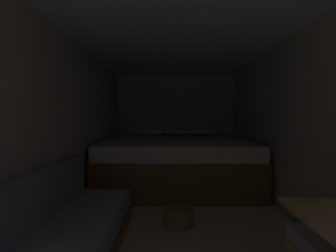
# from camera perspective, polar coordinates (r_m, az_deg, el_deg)

# --- Properties ---
(ground_plane) EXTENTS (7.39, 7.39, 0.00)m
(ground_plane) POSITION_cam_1_polar(r_m,az_deg,el_deg) (2.69, 3.00, -23.04)
(ground_plane) COLOR beige
(wall_back) EXTENTS (2.58, 0.05, 2.03)m
(wall_back) POSITION_cam_1_polar(r_m,az_deg,el_deg) (5.15, 1.86, 0.80)
(wall_back) COLOR beige
(wall_back) RESTS_ON ground
(wall_left) EXTENTS (0.05, 5.39, 2.03)m
(wall_left) POSITION_cam_1_polar(r_m,az_deg,el_deg) (2.70, -24.84, -0.87)
(wall_left) COLOR beige
(wall_left) RESTS_ON ground
(wall_right) EXTENTS (0.05, 5.39, 2.03)m
(wall_right) POSITION_cam_1_polar(r_m,az_deg,el_deg) (2.79, 30.00, -0.87)
(wall_right) COLOR beige
(wall_right) RESTS_ON ground
(ceiling_slab) EXTENTS (2.58, 5.39, 0.05)m
(ceiling_slab) POSITION_cam_1_polar(r_m,az_deg,el_deg) (2.59, 3.11, 22.59)
(ceiling_slab) COLOR white
(ceiling_slab) RESTS_ON wall_left
(bed) EXTENTS (2.36, 2.05, 0.91)m
(bed) POSITION_cam_1_polar(r_m,az_deg,el_deg) (4.14, 2.14, -8.34)
(bed) COLOR brown
(bed) RESTS_ON ground
(wicker_basket) EXTENTS (0.32, 0.32, 0.18)m
(wicker_basket) POSITION_cam_1_polar(r_m,az_deg,el_deg) (2.72, 2.45, -20.67)
(wicker_basket) COLOR olive
(wicker_basket) RESTS_ON ground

